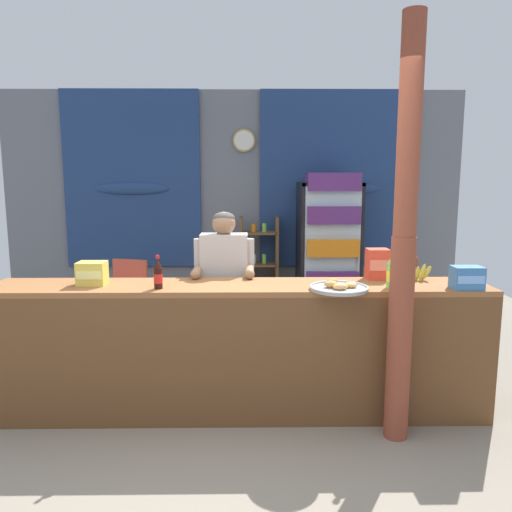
# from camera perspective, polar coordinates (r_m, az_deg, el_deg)

# --- Properties ---
(ground_plane) EXTENTS (8.24, 8.24, 0.00)m
(ground_plane) POSITION_cam_1_polar(r_m,az_deg,el_deg) (4.71, -3.27, -13.12)
(ground_plane) COLOR gray
(back_wall_curtained) EXTENTS (5.72, 0.22, 2.84)m
(back_wall_curtained) POSITION_cam_1_polar(r_m,az_deg,el_deg) (6.32, -2.45, 6.22)
(back_wall_curtained) COLOR slate
(back_wall_curtained) RESTS_ON ground
(stall_counter) EXTENTS (3.67, 0.52, 0.99)m
(stall_counter) POSITION_cam_1_polar(r_m,az_deg,el_deg) (3.65, -1.95, -9.60)
(stall_counter) COLOR #935B33
(stall_counter) RESTS_ON ground
(timber_post) EXTENTS (0.18, 0.16, 2.78)m
(timber_post) POSITION_cam_1_polar(r_m,az_deg,el_deg) (3.37, 16.66, 1.13)
(timber_post) COLOR brown
(timber_post) RESTS_ON ground
(drink_fridge) EXTENTS (0.71, 0.72, 1.83)m
(drink_fridge) POSITION_cam_1_polar(r_m,az_deg,el_deg) (5.92, 8.37, 1.43)
(drink_fridge) COLOR black
(drink_fridge) RESTS_ON ground
(bottle_shelf_rack) EXTENTS (0.48, 0.28, 1.30)m
(bottle_shelf_rack) POSITION_cam_1_polar(r_m,az_deg,el_deg) (6.12, 0.32, -1.37)
(bottle_shelf_rack) COLOR brown
(bottle_shelf_rack) RESTS_ON ground
(plastic_lawn_chair) EXTENTS (0.54, 0.54, 0.86)m
(plastic_lawn_chair) POSITION_cam_1_polar(r_m,az_deg,el_deg) (5.75, -14.81, -4.19)
(plastic_lawn_chair) COLOR #E5563D
(plastic_lawn_chair) RESTS_ON ground
(shopkeeper) EXTENTS (0.50, 0.42, 1.50)m
(shopkeeper) POSITION_cam_1_polar(r_m,az_deg,el_deg) (4.12, -3.67, -2.65)
(shopkeeper) COLOR #28282D
(shopkeeper) RESTS_ON ground
(soda_bottle_lime_soda) EXTENTS (0.09, 0.09, 0.28)m
(soda_bottle_lime_soda) POSITION_cam_1_polar(r_m,az_deg,el_deg) (3.66, 15.52, -1.73)
(soda_bottle_lime_soda) COLOR #75C64C
(soda_bottle_lime_soda) RESTS_ON stall_counter
(soda_bottle_cola) EXTENTS (0.06, 0.06, 0.24)m
(soda_bottle_cola) POSITION_cam_1_polar(r_m,az_deg,el_deg) (3.56, -11.22, -2.11)
(soda_bottle_cola) COLOR black
(soda_bottle_cola) RESTS_ON stall_counter
(snack_box_crackers) EXTENTS (0.16, 0.15, 0.24)m
(snack_box_crackers) POSITION_cam_1_polar(r_m,az_deg,el_deg) (3.95, 13.79, -0.89)
(snack_box_crackers) COLOR #E5422D
(snack_box_crackers) RESTS_ON stall_counter
(snack_box_instant_noodle) EXTENTS (0.20, 0.16, 0.17)m
(snack_box_instant_noodle) POSITION_cam_1_polar(r_m,az_deg,el_deg) (3.83, -18.35, -1.90)
(snack_box_instant_noodle) COLOR #EAD14C
(snack_box_instant_noodle) RESTS_ON stall_counter
(snack_box_biscuit) EXTENTS (0.21, 0.15, 0.16)m
(snack_box_biscuit) POSITION_cam_1_polar(r_m,az_deg,el_deg) (3.79, 23.12, -2.32)
(snack_box_biscuit) COLOR #3D75B7
(snack_box_biscuit) RESTS_ON stall_counter
(pastry_tray) EXTENTS (0.41, 0.41, 0.07)m
(pastry_tray) POSITION_cam_1_polar(r_m,az_deg,el_deg) (3.52, 9.52, -3.57)
(pastry_tray) COLOR #BCBCC1
(pastry_tray) RESTS_ON stall_counter
(banana_bunch) EXTENTS (0.28, 0.06, 0.16)m
(banana_bunch) POSITION_cam_1_polar(r_m,az_deg,el_deg) (3.98, 17.80, -1.85)
(banana_bunch) COLOR #DBCC42
(banana_bunch) RESTS_ON stall_counter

